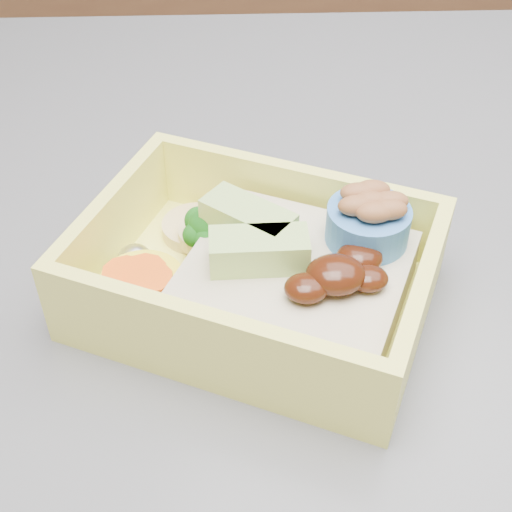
{
  "coord_description": "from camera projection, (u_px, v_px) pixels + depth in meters",
  "views": [
    {
      "loc": [
        -0.05,
        -0.41,
        1.23
      ],
      "look_at": [
        -0.04,
        -0.11,
        0.96
      ],
      "focal_mm": 50.0,
      "sensor_mm": 36.0,
      "label": 1
    }
  ],
  "objects": [
    {
      "name": "bento_box",
      "position": [
        268.0,
        273.0,
        0.42
      ],
      "size": [
        0.24,
        0.21,
        0.07
      ],
      "rotation": [
        0.0,
        0.0,
        -0.41
      ],
      "color": "#FFFC69",
      "rests_on": "island"
    }
  ]
}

